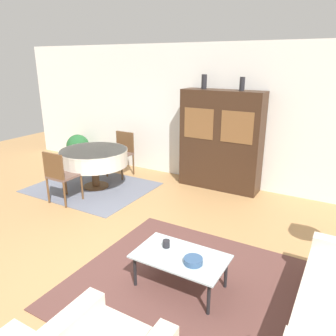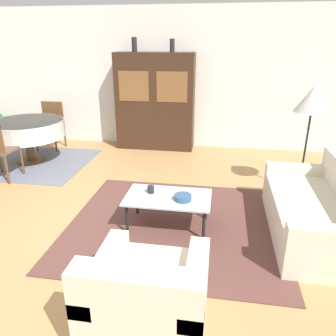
{
  "view_description": "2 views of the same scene",
  "coord_description": "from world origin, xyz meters",
  "px_view_note": "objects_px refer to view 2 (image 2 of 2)",
  "views": [
    {
      "loc": [
        2.37,
        -2.35,
        2.38
      ],
      "look_at": [
        0.2,
        1.4,
        0.95
      ],
      "focal_mm": 35.0,
      "sensor_mm": 36.0,
      "label": 1
    },
    {
      "loc": [
        1.52,
        -3.02,
        2.09
      ],
      "look_at": [
        0.97,
        0.34,
        0.75
      ],
      "focal_mm": 35.0,
      "sensor_mm": 36.0,
      "label": 2
    }
  ],
  "objects_px": {
    "coffee_table": "(168,199)",
    "vase_short": "(172,45)",
    "vase_tall": "(134,45)",
    "display_cabinet": "(155,102)",
    "bowl": "(183,198)",
    "armchair": "(148,299)",
    "dining_table": "(27,129)",
    "couch": "(319,212)",
    "cup": "(151,189)",
    "floor_lamp": "(313,102)",
    "dining_chair_far": "(51,122)"
  },
  "relations": [
    {
      "from": "coffee_table",
      "to": "vase_short",
      "type": "xyz_separation_m",
      "value": [
        -0.41,
        3.02,
        1.63
      ]
    },
    {
      "from": "dining_table",
      "to": "dining_chair_far",
      "type": "relative_size",
      "value": 1.4
    },
    {
      "from": "dining_table",
      "to": "vase_tall",
      "type": "height_order",
      "value": "vase_tall"
    },
    {
      "from": "cup",
      "to": "bowl",
      "type": "bearing_deg",
      "value": -18.09
    },
    {
      "from": "coffee_table",
      "to": "cup",
      "type": "height_order",
      "value": "cup"
    },
    {
      "from": "dining_chair_far",
      "to": "vase_short",
      "type": "relative_size",
      "value": 3.91
    },
    {
      "from": "floor_lamp",
      "to": "vase_tall",
      "type": "distance_m",
      "value": 3.44
    },
    {
      "from": "couch",
      "to": "display_cabinet",
      "type": "height_order",
      "value": "display_cabinet"
    },
    {
      "from": "armchair",
      "to": "dining_chair_far",
      "type": "xyz_separation_m",
      "value": [
        -2.92,
        4.16,
        0.25
      ]
    },
    {
      "from": "floor_lamp",
      "to": "dining_chair_far",
      "type": "bearing_deg",
      "value": 163.15
    },
    {
      "from": "vase_tall",
      "to": "display_cabinet",
      "type": "bearing_deg",
      "value": -0.14
    },
    {
      "from": "floor_lamp",
      "to": "cup",
      "type": "bearing_deg",
      "value": -148.61
    },
    {
      "from": "armchair",
      "to": "dining_table",
      "type": "height_order",
      "value": "armchair"
    },
    {
      "from": "couch",
      "to": "dining_chair_far",
      "type": "xyz_separation_m",
      "value": [
        -4.53,
        2.56,
        0.25
      ]
    },
    {
      "from": "couch",
      "to": "vase_tall",
      "type": "relative_size",
      "value": 6.61
    },
    {
      "from": "couch",
      "to": "floor_lamp",
      "type": "bearing_deg",
      "value": -2.37
    },
    {
      "from": "dining_table",
      "to": "floor_lamp",
      "type": "xyz_separation_m",
      "value": [
        4.58,
        -0.53,
        0.71
      ]
    },
    {
      "from": "armchair",
      "to": "vase_tall",
      "type": "bearing_deg",
      "value": 105.14
    },
    {
      "from": "coffee_table",
      "to": "vase_tall",
      "type": "distance_m",
      "value": 3.62
    },
    {
      "from": "display_cabinet",
      "to": "dining_chair_far",
      "type": "xyz_separation_m",
      "value": [
        -2.08,
        -0.36,
        -0.4
      ]
    },
    {
      "from": "coffee_table",
      "to": "bowl",
      "type": "xyz_separation_m",
      "value": [
        0.18,
        -0.06,
        0.07
      ]
    },
    {
      "from": "armchair",
      "to": "cup",
      "type": "xyz_separation_m",
      "value": [
        -0.31,
        1.57,
        0.15
      ]
    },
    {
      "from": "bowl",
      "to": "coffee_table",
      "type": "bearing_deg",
      "value": 161.74
    },
    {
      "from": "coffee_table",
      "to": "vase_tall",
      "type": "bearing_deg",
      "value": 110.55
    },
    {
      "from": "bowl",
      "to": "vase_short",
      "type": "xyz_separation_m",
      "value": [
        -0.59,
        3.08,
        1.56
      ]
    },
    {
      "from": "cup",
      "to": "dining_table",
      "type": "bearing_deg",
      "value": 146.48
    },
    {
      "from": "couch",
      "to": "vase_tall",
      "type": "distance_m",
      "value": 4.42
    },
    {
      "from": "dining_chair_far",
      "to": "floor_lamp",
      "type": "relative_size",
      "value": 0.6
    },
    {
      "from": "dining_table",
      "to": "armchair",
      "type": "bearing_deg",
      "value": -48.51
    },
    {
      "from": "couch",
      "to": "display_cabinet",
      "type": "relative_size",
      "value": 0.93
    },
    {
      "from": "dining_table",
      "to": "dining_chair_far",
      "type": "xyz_separation_m",
      "value": [
        0.0,
        0.86,
        -0.07
      ]
    },
    {
      "from": "couch",
      "to": "coffee_table",
      "type": "distance_m",
      "value": 1.7
    },
    {
      "from": "dining_table",
      "to": "dining_chair_far",
      "type": "height_order",
      "value": "dining_chair_far"
    },
    {
      "from": "couch",
      "to": "display_cabinet",
      "type": "bearing_deg",
      "value": 39.93
    },
    {
      "from": "cup",
      "to": "vase_tall",
      "type": "height_order",
      "value": "vase_tall"
    },
    {
      "from": "armchair",
      "to": "cup",
      "type": "height_order",
      "value": "armchair"
    },
    {
      "from": "couch",
      "to": "bowl",
      "type": "relative_size",
      "value": 8.81
    },
    {
      "from": "vase_tall",
      "to": "couch",
      "type": "bearing_deg",
      "value": -45.94
    },
    {
      "from": "cup",
      "to": "floor_lamp",
      "type": "bearing_deg",
      "value": 31.39
    },
    {
      "from": "armchair",
      "to": "cup",
      "type": "relative_size",
      "value": 10.53
    },
    {
      "from": "armchair",
      "to": "dining_table",
      "type": "distance_m",
      "value": 4.42
    },
    {
      "from": "couch",
      "to": "cup",
      "type": "distance_m",
      "value": 1.92
    },
    {
      "from": "dining_chair_far",
      "to": "bowl",
      "type": "distance_m",
      "value": 4.05
    },
    {
      "from": "display_cabinet",
      "to": "dining_table",
      "type": "height_order",
      "value": "display_cabinet"
    },
    {
      "from": "armchair",
      "to": "dining_table",
      "type": "xyz_separation_m",
      "value": [
        -2.92,
        3.3,
        0.32
      ]
    },
    {
      "from": "floor_lamp",
      "to": "cup",
      "type": "height_order",
      "value": "floor_lamp"
    },
    {
      "from": "armchair",
      "to": "couch",
      "type": "bearing_deg",
      "value": 44.7
    },
    {
      "from": "bowl",
      "to": "vase_tall",
      "type": "height_order",
      "value": "vase_tall"
    },
    {
      "from": "display_cabinet",
      "to": "dining_table",
      "type": "bearing_deg",
      "value": -149.55
    },
    {
      "from": "display_cabinet",
      "to": "bowl",
      "type": "xyz_separation_m",
      "value": [
        0.93,
        -3.08,
        -0.51
      ]
    }
  ]
}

